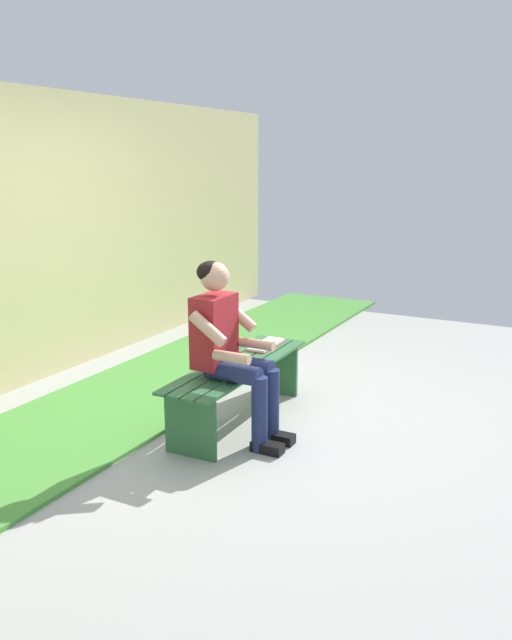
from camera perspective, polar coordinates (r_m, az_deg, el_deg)
ground_plane at (r=3.82m, az=4.36°, el=-16.91°), size 10.00×7.00×0.04m
grass_strip at (r=5.55m, az=-10.71°, el=-6.61°), size 9.00×1.29×0.03m
bench_near at (r=4.91m, az=-1.56°, el=-5.06°), size 1.61×0.47×0.45m
person_seated at (r=4.51m, az=-2.31°, el=-2.10°), size 0.50×0.69×1.26m
apple at (r=5.01m, az=-1.72°, el=-2.90°), size 0.07×0.07×0.07m
book_open at (r=5.32m, az=0.92°, el=-2.18°), size 0.42×0.17×0.02m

